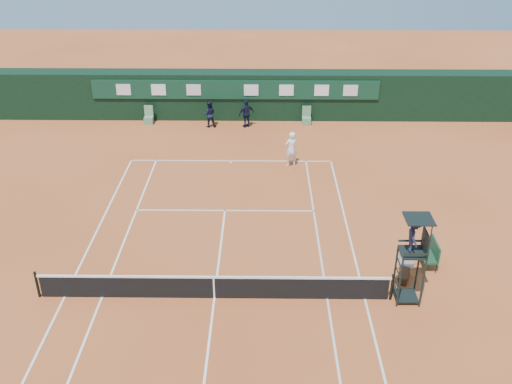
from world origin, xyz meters
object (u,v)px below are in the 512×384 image
tennis_net (214,287)px  umpire_chair (414,242)px  player_bench (431,252)px  cooler (405,258)px  player (291,149)px

tennis_net → umpire_chair: umpire_chair is taller
player_bench → cooler: bearing=-179.8°
umpire_chair → cooler: umpire_chair is taller
umpire_chair → player: size_ratio=1.77×
player_bench → cooler: player_bench is taller
tennis_net → player: (3.26, 11.36, 0.46)m
player → cooler: bearing=91.3°
cooler → player_bench: bearing=0.2°
umpire_chair → cooler: bearing=78.1°
umpire_chair → player_bench: 3.19m
umpire_chair → cooler: 3.07m
player_bench → cooler: (-0.97, -0.00, -0.27)m
tennis_net → umpire_chair: bearing=0.1°
tennis_net → player: 11.83m
player_bench → tennis_net: bearing=-165.4°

